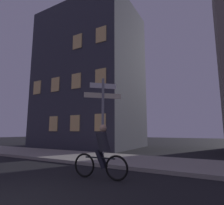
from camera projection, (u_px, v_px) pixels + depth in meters
sidewalk_kerb at (132, 161)px, 8.43m from camera, size 40.00×3.31×0.14m
signpost at (103, 110)px, 8.55m from camera, size 1.27×1.27×3.73m
cyclist at (101, 153)px, 5.63m from camera, size 1.82×0.36×1.61m
building_left_block at (90, 79)px, 17.90m from camera, size 9.00×6.52×12.76m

